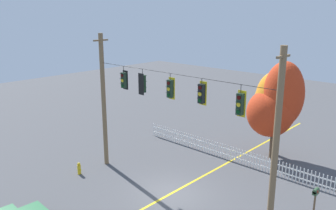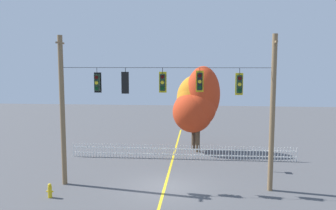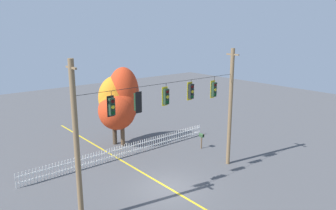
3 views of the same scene
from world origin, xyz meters
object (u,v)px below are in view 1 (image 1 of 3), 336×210
traffic_signal_southbound_primary (240,104)px  autumn_maple_near_fence (276,101)px  traffic_signal_westbound_side (170,89)px  traffic_signal_northbound_secondary (202,94)px  traffic_signal_northbound_primary (124,80)px  roadside_mailbox (316,193)px  fire_hydrant (79,168)px  autumn_maple_mid (276,106)px  traffic_signal_eastbound_side (143,84)px

traffic_signal_southbound_primary → autumn_maple_near_fence: 9.66m
traffic_signal_westbound_side → traffic_signal_northbound_secondary: 2.11m
traffic_signal_northbound_primary → traffic_signal_northbound_secondary: 5.92m
traffic_signal_northbound_primary → traffic_signal_northbound_secondary: same height
traffic_signal_northbound_secondary → roadside_mailbox: traffic_signal_northbound_secondary is taller
traffic_signal_northbound_primary → fire_hydrant: 6.52m
autumn_maple_near_fence → roadside_mailbox: autumn_maple_near_fence is taller
traffic_signal_westbound_side → traffic_signal_southbound_primary: same height
traffic_signal_westbound_side → traffic_signal_southbound_primary: 4.32m
traffic_signal_northbound_secondary → roadside_mailbox: size_ratio=1.00×
autumn_maple_mid → fire_hydrant: (-7.93, -10.87, -3.51)m
traffic_signal_westbound_side → autumn_maple_mid: traffic_signal_westbound_side is taller
traffic_signal_southbound_primary → roadside_mailbox: (2.59, 3.58, -4.98)m
autumn_maple_mid → traffic_signal_northbound_secondary: bearing=-89.2°
traffic_signal_eastbound_side → traffic_signal_southbound_primary: (6.46, 0.02, -0.05)m
autumn_maple_mid → traffic_signal_westbound_side: bearing=-103.0°
traffic_signal_northbound_primary → roadside_mailbox: 12.37m
traffic_signal_northbound_secondary → roadside_mailbox: (4.80, 3.58, -5.13)m
traffic_signal_southbound_primary → roadside_mailbox: 6.66m
autumn_maple_near_fence → autumn_maple_mid: autumn_maple_mid is taller
traffic_signal_northbound_primary → traffic_signal_westbound_side: (3.81, 0.00, 0.04)m
autumn_maple_near_fence → autumn_maple_mid: 0.54m
traffic_signal_westbound_side → traffic_signal_southbound_primary: size_ratio=0.93×
traffic_signal_southbound_primary → traffic_signal_eastbound_side: bearing=-179.8°
autumn_maple_mid → fire_hydrant: size_ratio=8.79×
autumn_maple_near_fence → roadside_mailbox: size_ratio=4.56×
traffic_signal_northbound_secondary → autumn_maple_near_fence: (-0.38, 9.09, -2.15)m
traffic_signal_eastbound_side → traffic_signal_northbound_primary: bearing=179.3°
traffic_signal_northbound_primary → fire_hydrant: traffic_signal_northbound_primary is taller
traffic_signal_northbound_primary → fire_hydrant: size_ratio=1.83×
autumn_maple_near_fence → autumn_maple_mid: bearing=-57.9°
traffic_signal_eastbound_side → traffic_signal_southbound_primary: size_ratio=0.97×
traffic_signal_northbound_secondary → fire_hydrant: 10.19m
traffic_signal_westbound_side → fire_hydrant: traffic_signal_westbound_side is taller
autumn_maple_near_fence → roadside_mailbox: (5.18, -5.50, -2.98)m
traffic_signal_northbound_primary → autumn_maple_near_fence: (5.54, 9.09, -2.05)m
traffic_signal_southbound_primary → autumn_maple_near_fence: (-2.59, 9.08, -2.01)m
traffic_signal_westbound_side → fire_hydrant: size_ratio=1.80×
fire_hydrant → autumn_maple_near_fence: bearing=55.8°
autumn_maple_near_fence → fire_hydrant: autumn_maple_near_fence is taller
traffic_signal_northbound_primary → autumn_maple_mid: (5.81, 8.66, -2.24)m
fire_hydrant → traffic_signal_eastbound_side: bearing=30.0°
traffic_signal_eastbound_side → autumn_maple_mid: traffic_signal_eastbound_side is taller
autumn_maple_near_fence → roadside_mailbox: 8.12m
traffic_signal_eastbound_side → traffic_signal_northbound_secondary: (4.25, 0.02, 0.09)m
traffic_signal_northbound_secondary → traffic_signal_westbound_side: bearing=-180.0°
traffic_signal_southbound_primary → traffic_signal_westbound_side: bearing=-180.0°
fire_hydrant → roadside_mailbox: roadside_mailbox is taller
roadside_mailbox → traffic_signal_northbound_secondary: bearing=-143.3°
traffic_signal_southbound_primary → fire_hydrant: traffic_signal_southbound_primary is taller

